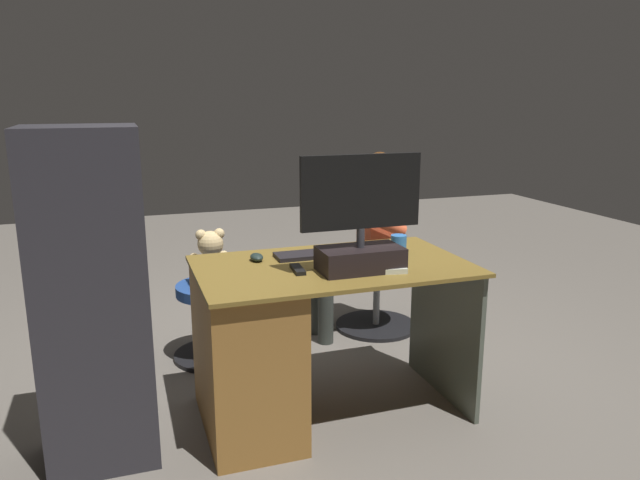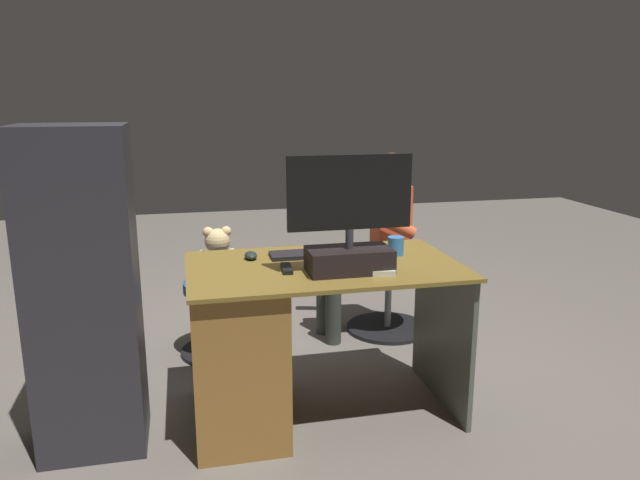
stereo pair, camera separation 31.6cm
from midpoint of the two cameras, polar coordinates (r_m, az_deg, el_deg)
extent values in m
plane|color=#655F57|center=(3.46, 1.36, -12.52)|extent=(10.00, 10.00, 0.00)
cube|color=brown|center=(2.80, 3.62, -2.55)|extent=(1.26, 0.76, 0.02)
cube|color=olive|center=(2.85, -4.76, -10.39)|extent=(0.40, 0.70, 0.74)
cube|color=#4E5649|center=(3.15, 14.35, -8.41)|extent=(0.02, 0.68, 0.74)
cube|color=black|center=(2.69, 6.15, -1.93)|extent=(0.37, 0.21, 0.11)
cylinder|color=#333338|center=(2.66, 6.21, 0.08)|extent=(0.04, 0.04, 0.09)
cube|color=black|center=(2.62, 6.32, 4.48)|extent=(0.56, 0.02, 0.33)
cube|color=#19598C|center=(2.64, 6.22, 4.53)|extent=(0.51, 0.00, 0.29)
cube|color=black|center=(2.95, 2.40, -1.36)|extent=(0.42, 0.14, 0.02)
ellipsoid|color=#1E2C29|center=(2.89, -3.47, -1.51)|extent=(0.06, 0.10, 0.04)
cylinder|color=#3372BF|center=(3.00, 10.20, -0.59)|extent=(0.08, 0.08, 0.09)
cube|color=black|center=(2.70, 0.17, -2.76)|extent=(0.05, 0.15, 0.02)
cube|color=silver|center=(2.77, 7.74, -2.38)|extent=(0.27, 0.34, 0.02)
cylinder|color=black|center=(3.74, -6.86, -10.37)|extent=(0.49, 0.49, 0.03)
cylinder|color=gray|center=(3.66, -6.95, -7.56)|extent=(0.04, 0.04, 0.37)
cylinder|color=navy|center=(3.59, -7.04, -4.37)|extent=(0.42, 0.42, 0.06)
ellipsoid|color=#DCBC81|center=(3.56, -7.10, -2.50)|extent=(0.17, 0.15, 0.18)
sphere|color=#DCBC81|center=(3.52, -7.17, -0.14)|extent=(0.15, 0.15, 0.15)
sphere|color=beige|center=(3.58, -7.27, -0.08)|extent=(0.06, 0.06, 0.06)
sphere|color=#DCBC81|center=(3.51, -6.36, 0.79)|extent=(0.06, 0.06, 0.06)
sphere|color=#DCBC81|center=(3.50, -8.04, 0.70)|extent=(0.06, 0.06, 0.06)
cylinder|color=#DCBC81|center=(3.59, -5.78, -1.72)|extent=(0.05, 0.14, 0.09)
cylinder|color=#DCBC81|center=(3.57, -8.56, -1.87)|extent=(0.05, 0.14, 0.09)
cylinder|color=#DCBC81|center=(3.67, -6.52, -2.98)|extent=(0.06, 0.11, 0.06)
cylinder|color=#DCBC81|center=(3.66, -7.95, -3.06)|extent=(0.06, 0.11, 0.06)
cylinder|color=black|center=(4.09, 8.63, -8.25)|extent=(0.54, 0.54, 0.03)
cylinder|color=gray|center=(4.02, 8.73, -5.65)|extent=(0.04, 0.04, 0.37)
cylinder|color=#30636F|center=(3.96, 8.84, -2.73)|extent=(0.44, 0.44, 0.06)
cube|color=#D95632|center=(3.89, 8.99, 1.44)|extent=(0.23, 0.34, 0.53)
sphere|color=tan|center=(3.83, 9.19, 6.62)|extent=(0.19, 0.19, 0.19)
sphere|color=#472710|center=(3.83, 9.20, 6.90)|extent=(0.17, 0.17, 0.17)
cylinder|color=#D95632|center=(3.63, 8.44, 1.89)|extent=(0.42, 0.12, 0.25)
cylinder|color=#D95632|center=(3.98, 5.81, 2.99)|extent=(0.42, 0.12, 0.25)
cylinder|color=#343934|center=(3.78, 6.68, -2.66)|extent=(0.43, 0.16, 0.11)
cylinder|color=#343934|center=(3.77, 3.69, -6.56)|extent=(0.10, 0.10, 0.45)
cylinder|color=#343934|center=(3.93, 5.57, -1.99)|extent=(0.43, 0.16, 0.11)
cylinder|color=#343934|center=(3.93, 2.69, -5.74)|extent=(0.10, 0.10, 0.45)
cube|color=#2B292F|center=(2.68, -18.38, -4.90)|extent=(0.44, 0.36, 1.41)
camera|label=1|loc=(0.16, -87.14, 0.69)|focal=33.78mm
camera|label=2|loc=(0.16, 92.86, -0.69)|focal=33.78mm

